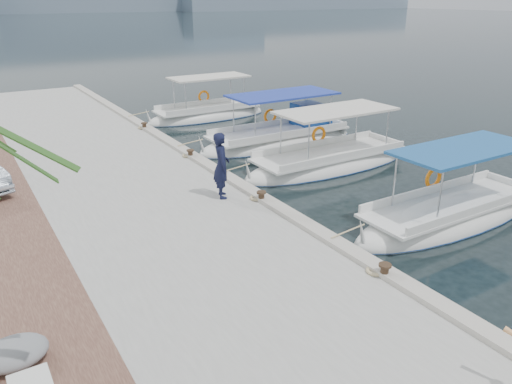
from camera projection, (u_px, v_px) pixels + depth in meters
ground at (300, 233)px, 13.95m from camera, size 400.00×400.00×0.00m
concrete_quay at (136, 190)px, 16.36m from camera, size 6.00×40.00×0.50m
quay_curb at (212, 167)px, 17.60m from camera, size 0.44×40.00×0.12m
fishing_caique_b at (450, 217)px, 14.65m from camera, size 7.27×2.12×2.83m
fishing_caique_c at (329, 164)px, 19.29m from camera, size 7.61×2.33×2.83m
fishing_caique_d at (281, 139)px, 22.33m from camera, size 7.89×2.47×2.83m
fishing_caique_e at (207, 116)px, 26.90m from camera, size 6.88×2.07×2.83m
mooring_bollards at (261, 196)px, 14.71m from camera, size 0.28×20.28×0.33m
fisherman at (221, 165)px, 14.80m from camera, size 0.69×0.85×2.00m
tarp_bundle at (14, 353)px, 8.24m from camera, size 1.10×0.90×0.40m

